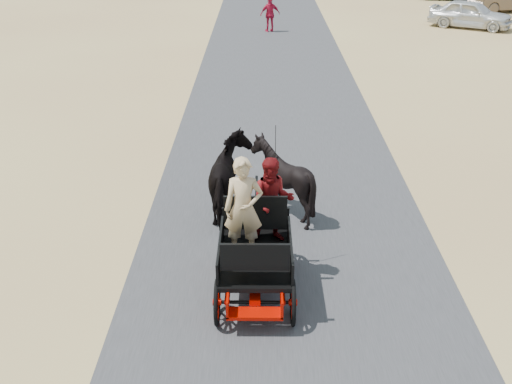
{
  "coord_description": "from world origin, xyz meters",
  "views": [
    {
      "loc": [
        -0.55,
        -10.64,
        6.44
      ],
      "look_at": [
        -0.63,
        0.51,
        1.2
      ],
      "focal_mm": 45.0,
      "sensor_mm": 36.0,
      "label": 1
    }
  ],
  "objects_px": {
    "horse_right": "(282,179)",
    "pedestrian": "(270,14)",
    "horse_left": "(231,179)",
    "carriage": "(255,274)",
    "car_a": "(471,14)"
  },
  "relations": [
    {
      "from": "horse_right",
      "to": "car_a",
      "type": "xyz_separation_m",
      "value": [
        10.37,
        21.34,
        -0.14
      ]
    },
    {
      "from": "carriage",
      "to": "pedestrian",
      "type": "distance_m",
      "value": 23.3
    },
    {
      "from": "horse_left",
      "to": "horse_right",
      "type": "relative_size",
      "value": 1.18
    },
    {
      "from": "horse_left",
      "to": "pedestrian",
      "type": "relative_size",
      "value": 1.16
    },
    {
      "from": "horse_right",
      "to": "pedestrian",
      "type": "bearing_deg",
      "value": -90.01
    },
    {
      "from": "horse_left",
      "to": "car_a",
      "type": "relative_size",
      "value": 0.48
    },
    {
      "from": "horse_left",
      "to": "pedestrian",
      "type": "xyz_separation_m",
      "value": [
        1.1,
        20.29,
        0.02
      ]
    },
    {
      "from": "horse_left",
      "to": "horse_right",
      "type": "distance_m",
      "value": 1.1
    },
    {
      "from": "horse_right",
      "to": "carriage",
      "type": "bearing_deg",
      "value": 79.61
    },
    {
      "from": "horse_right",
      "to": "pedestrian",
      "type": "height_order",
      "value": "pedestrian"
    },
    {
      "from": "pedestrian",
      "to": "car_a",
      "type": "relative_size",
      "value": 0.41
    },
    {
      "from": "horse_left",
      "to": "pedestrian",
      "type": "height_order",
      "value": "pedestrian"
    },
    {
      "from": "horse_right",
      "to": "pedestrian",
      "type": "xyz_separation_m",
      "value": [
        0.0,
        20.29,
        0.01
      ]
    },
    {
      "from": "carriage",
      "to": "pedestrian",
      "type": "xyz_separation_m",
      "value": [
        0.55,
        23.29,
        0.5
      ]
    },
    {
      "from": "carriage",
      "to": "pedestrian",
      "type": "height_order",
      "value": "pedestrian"
    }
  ]
}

